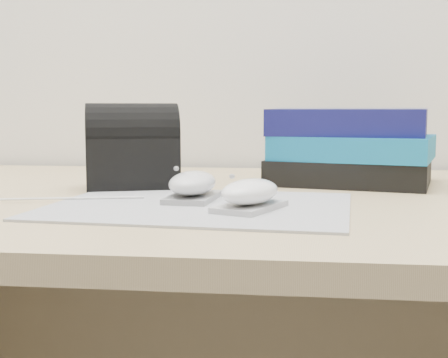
# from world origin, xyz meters

# --- Properties ---
(desk) EXTENTS (1.60, 0.80, 0.73)m
(desk) POSITION_xyz_m (0.00, 1.64, 0.50)
(desk) COLOR tan
(desk) RESTS_ON ground
(mousepad) EXTENTS (0.40, 0.32, 0.00)m
(mousepad) POSITION_xyz_m (-0.11, 1.45, 0.73)
(mousepad) COLOR gray
(mousepad) RESTS_ON desk
(mouse_rear) EXTENTS (0.07, 0.11, 0.05)m
(mouse_rear) POSITION_xyz_m (-0.13, 1.49, 0.75)
(mouse_rear) COLOR gray
(mouse_rear) RESTS_ON mousepad
(mouse_front) EXTENTS (0.09, 0.12, 0.04)m
(mouse_front) POSITION_xyz_m (-0.05, 1.42, 0.75)
(mouse_front) COLOR #AAAAAD
(mouse_front) RESTS_ON mousepad
(usb_cable) EXTENTS (0.23, 0.06, 0.00)m
(usb_cable) POSITION_xyz_m (-0.31, 1.47, 0.73)
(usb_cable) COLOR silver
(usb_cable) RESTS_ON mousepad
(book_stack) EXTENTS (0.30, 0.26, 0.13)m
(book_stack) POSITION_xyz_m (0.10, 1.74, 0.79)
(book_stack) COLOR black
(book_stack) RESTS_ON desk
(pouch) EXTENTS (0.16, 0.13, 0.13)m
(pouch) POSITION_xyz_m (-0.25, 1.62, 0.79)
(pouch) COLOR black
(pouch) RESTS_ON desk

